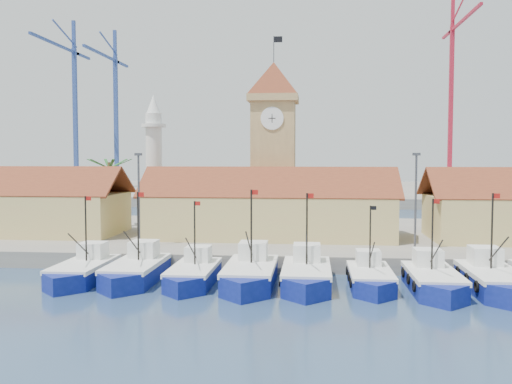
# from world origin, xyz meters

# --- Properties ---
(ground) EXTENTS (400.00, 400.00, 0.00)m
(ground) POSITION_xyz_m (0.00, 0.00, 0.00)
(ground) COLOR navy
(ground) RESTS_ON ground
(quay) EXTENTS (140.00, 32.00, 1.50)m
(quay) POSITION_xyz_m (0.00, 24.00, 0.75)
(quay) COLOR gray
(quay) RESTS_ON ground
(terminal) EXTENTS (240.00, 80.00, 2.00)m
(terminal) POSITION_xyz_m (0.00, 110.00, 1.00)
(terminal) COLOR gray
(terminal) RESTS_ON ground
(boat_0) EXTENTS (3.54, 9.70, 7.34)m
(boat_0) POSITION_xyz_m (-14.02, 3.07, 0.76)
(boat_0) COLOR navy
(boat_0) RESTS_ON ground
(boat_1) EXTENTS (3.72, 10.18, 7.70)m
(boat_1) POSITION_xyz_m (-9.69, 3.35, 0.80)
(boat_1) COLOR navy
(boat_1) RESTS_ON ground
(boat_2) EXTENTS (3.37, 9.24, 7.00)m
(boat_2) POSITION_xyz_m (-4.84, 2.88, 0.72)
(boat_2) COLOR navy
(boat_2) RESTS_ON ground
(boat_3) EXTENTS (3.86, 10.58, 8.01)m
(boat_3) POSITION_xyz_m (-0.25, 2.78, 0.83)
(boat_3) COLOR navy
(boat_3) RESTS_ON ground
(boat_4) EXTENTS (3.73, 10.22, 7.73)m
(boat_4) POSITION_xyz_m (4.16, 2.88, 0.80)
(boat_4) COLOR navy
(boat_4) RESTS_ON ground
(boat_5) EXTENTS (3.24, 8.89, 6.72)m
(boat_5) POSITION_xyz_m (9.11, 3.01, 0.70)
(boat_5) COLOR navy
(boat_5) RESTS_ON ground
(boat_6) EXTENTS (3.57, 9.77, 7.40)m
(boat_6) POSITION_xyz_m (13.70, 2.15, 0.76)
(boat_6) COLOR navy
(boat_6) RESTS_ON ground
(boat_7) EXTENTS (3.79, 10.38, 7.85)m
(boat_7) POSITION_xyz_m (18.18, 2.43, 0.81)
(boat_7) COLOR navy
(boat_7) RESTS_ON ground
(hall_center) EXTENTS (27.04, 10.13, 7.61)m
(hall_center) POSITION_xyz_m (0.00, 20.00, 3.99)
(hall_center) COLOR tan
(hall_center) RESTS_ON quay
(clock_tower) EXTENTS (5.80, 5.80, 22.70)m
(clock_tower) POSITION_xyz_m (0.00, 26.00, 11.96)
(clock_tower) COLOR tan
(clock_tower) RESTS_ON quay
(minaret) EXTENTS (3.00, 3.00, 16.30)m
(minaret) POSITION_xyz_m (-15.00, 28.00, 9.73)
(minaret) COLOR silver
(minaret) RESTS_ON quay
(palm_tree) EXTENTS (5.60, 5.03, 8.39)m
(palm_tree) POSITION_xyz_m (-20.00, 26.00, 6.25)
(palm_tree) COLOR brown
(palm_tree) RESTS_ON quay
(lamp_posts) EXTENTS (80.70, 0.25, 9.03)m
(lamp_posts) POSITION_xyz_m (0.50, 12.00, 6.48)
(lamp_posts) COLOR #3F3F44
(lamp_posts) RESTS_ON quay
(crane_blue_far) EXTENTS (1.00, 33.25, 42.99)m
(crane_blue_far) POSITION_xyz_m (-56.71, 100.54, 25.91)
(crane_blue_far) COLOR navy
(crane_blue_far) RESTS_ON terminal
(crane_blue_near) EXTENTS (1.00, 31.16, 41.68)m
(crane_blue_near) POSITION_xyz_m (-47.95, 106.80, 25.01)
(crane_blue_near) COLOR navy
(crane_blue_near) RESTS_ON terminal
(crane_red_right) EXTENTS (1.00, 34.33, 47.27)m
(crane_red_right) POSITION_xyz_m (38.60, 103.50, 28.35)
(crane_red_right) COLOR #AD1A2F
(crane_red_right) RESTS_ON terminal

